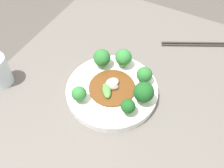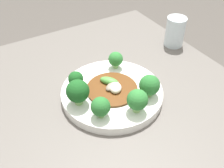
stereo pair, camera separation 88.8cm
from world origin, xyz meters
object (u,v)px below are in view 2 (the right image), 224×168
Objects in this scene: broccoli_north at (78,91)px; broccoli_northeast at (76,79)px; plate at (112,93)px; broccoli_southeast at (116,59)px; broccoli_northwest at (101,107)px; drinking_glass at (175,32)px; broccoli_west at (137,100)px; stirfry_center at (112,87)px; broccoli_southwest at (150,85)px.

broccoli_northeast is (0.06, -0.02, -0.01)m from broccoli_north.
plate is 0.11m from broccoli_northeast.
broccoli_north is at bearing 117.41° from broccoli_southeast.
drinking_glass reaches higher than broccoli_northwest.
broccoli_west reaches higher than stirfry_center.
broccoli_southeast reaches higher than stirfry_center.
broccoli_north is at bearing 106.20° from drinking_glass.
broccoli_north is 0.06m from broccoli_northeast.
broccoli_southwest is at bearing -62.59° from broccoli_west.
broccoli_southwest is at bearing -134.68° from stirfry_center.
broccoli_north reaches higher than broccoli_northeast.
broccoli_north is at bearing 160.71° from broccoli_northeast.
broccoli_north is 0.69× the size of drinking_glass.
broccoli_north is at bearing 91.87° from stirfry_center.
plate is at bearing -89.23° from broccoli_north.
broccoli_southwest reaches higher than stirfry_center.
broccoli_northwest is (-0.07, 0.07, 0.04)m from plate.
broccoli_north is 0.18m from broccoli_southwest.
broccoli_southwest is (0.00, -0.14, 0.00)m from broccoli_northwest.
plate is 5.32× the size of broccoli_southeast.
stirfry_center is (0.07, -0.07, -0.02)m from broccoli_northwest.
broccoli_northeast is at bearing 54.83° from plate.
broccoli_west is (-0.10, -0.01, 0.05)m from plate.
plate is at bearing 110.55° from drinking_glass.
broccoli_southwest is 0.60× the size of drinking_glass.
broccoli_southwest is 0.10m from stirfry_center.
broccoli_northwest is at bearing 138.48° from broccoli_southeast.
drinking_glass is at bearing -64.35° from broccoli_northwest.
broccoli_southwest is at bearing -175.80° from broccoli_southeast.
broccoli_northwest is 0.44m from drinking_glass.
broccoli_north is 0.15m from broccoli_west.
broccoli_northeast reaches higher than plate.
stirfry_center is (0.00, -0.10, -0.03)m from broccoli_north.
broccoli_northwest reaches higher than plate.
drinking_glass is at bearing -69.45° from plate.
broccoli_northwest is 1.06× the size of broccoli_northeast.
broccoli_north reaches higher than plate.
broccoli_southeast reaches higher than plate.
broccoli_southwest is (-0.07, -0.07, 0.05)m from plate.
broccoli_northeast is (0.12, 0.01, 0.00)m from broccoli_northwest.
broccoli_northwest is at bearing 115.65° from drinking_glass.
broccoli_southwest is at bearing -133.16° from plate.
broccoli_north is 0.51× the size of stirfry_center.
broccoli_north is at bearing 48.84° from broccoli_west.
broccoli_northeast is 0.51× the size of drinking_glass.
stirfry_center is 0.34m from drinking_glass.
plate is 0.11m from broccoli_northwest.
stirfry_center is (0.10, 0.01, -0.03)m from broccoli_west.
broccoli_southeast is 0.14m from broccoli_northeast.
stirfry_center is at bearing 5.94° from broccoli_west.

